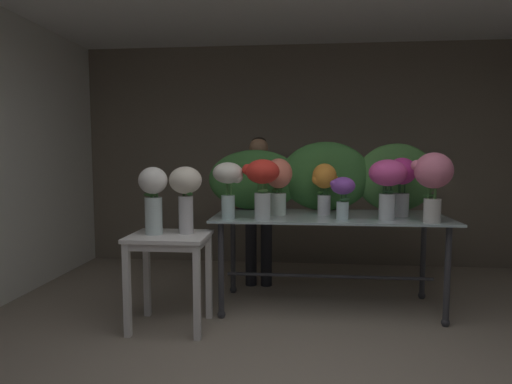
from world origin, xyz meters
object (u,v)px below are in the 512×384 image
at_px(florist, 259,196).
at_px(vase_violet_peonies, 343,192).
at_px(vase_sunset_lilies, 324,183).
at_px(vase_ivory_ranunculus, 228,181).
at_px(vase_magenta_freesia, 401,179).
at_px(side_table_white, 170,249).
at_px(vase_rosy_carnations, 433,177).
at_px(vase_white_roses_tall, 153,196).
at_px(display_table_glass, 329,229).
at_px(vase_fuchsia_anemones, 388,180).
at_px(vase_scarlet_snapdragons, 262,181).
at_px(vase_cream_lisianthus_tall, 185,191).
at_px(vase_coral_roses, 278,181).

xyz_separation_m(florist, vase_violet_peonies, (0.79, -0.83, 0.12)).
height_order(florist, vase_sunset_lilies, florist).
xyz_separation_m(vase_ivory_ranunculus, vase_magenta_freesia, (1.49, 0.28, 0.00)).
distance_m(florist, vase_violet_peonies, 1.15).
bearing_deg(side_table_white, vase_ivory_ranunculus, 32.53).
distance_m(vase_ivory_ranunculus, vase_magenta_freesia, 1.52).
relative_size(vase_rosy_carnations, vase_white_roses_tall, 1.04).
distance_m(display_table_glass, vase_fuchsia_anemones, 0.69).
xyz_separation_m(vase_ivory_ranunculus, vase_white_roses_tall, (-0.56, -0.28, -0.11)).
xyz_separation_m(vase_sunset_lilies, vase_scarlet_snapdragons, (-0.53, -0.36, 0.04)).
relative_size(display_table_glass, vase_cream_lisianthus_tall, 3.80).
bearing_deg(vase_magenta_freesia, vase_white_roses_tall, -164.77).
xyz_separation_m(vase_scarlet_snapdragons, vase_rosy_carnations, (1.37, -0.01, 0.04)).
height_order(vase_ivory_ranunculus, vase_scarlet_snapdragons, vase_scarlet_snapdragons).
xyz_separation_m(vase_violet_peonies, vase_cream_lisianthus_tall, (-1.28, -0.28, 0.03)).
distance_m(vase_ivory_ranunculus, vase_sunset_lilies, 0.89).
height_order(vase_scarlet_snapdragons, vase_rosy_carnations, vase_rosy_carnations).
distance_m(vase_magenta_freesia, vase_sunset_lilies, 0.67).
height_order(vase_violet_peonies, vase_scarlet_snapdragons, vase_scarlet_snapdragons).
distance_m(display_table_glass, side_table_white, 1.43).
distance_m(side_table_white, vase_coral_roses, 1.14).
height_order(vase_ivory_ranunculus, vase_fuchsia_anemones, vase_fuchsia_anemones).
distance_m(vase_fuchsia_anemones, vase_violet_peonies, 0.38).
bearing_deg(vase_magenta_freesia, vase_ivory_ranunculus, -169.34).
xyz_separation_m(vase_magenta_freesia, vase_white_roses_tall, (-2.05, -0.56, -0.11)).
height_order(display_table_glass, vase_coral_roses, vase_coral_roses).
bearing_deg(vase_coral_roses, side_table_white, -147.03).
height_order(vase_ivory_ranunculus, vase_rosy_carnations, vase_rosy_carnations).
bearing_deg(vase_fuchsia_anemones, vase_ivory_ranunculus, -177.34).
xyz_separation_m(vase_white_roses_tall, vase_cream_lisianthus_tall, (0.25, 0.05, 0.04)).
xyz_separation_m(side_table_white, vase_scarlet_snapdragons, (0.73, 0.25, 0.54)).
bearing_deg(vase_sunset_lilies, vase_violet_peonies, -62.37).
relative_size(display_table_glass, vase_white_roses_tall, 3.82).
bearing_deg(vase_cream_lisianthus_tall, vase_coral_roses, 34.56).
xyz_separation_m(vase_coral_roses, vase_fuchsia_anemones, (0.92, -0.21, 0.03)).
relative_size(vase_fuchsia_anemones, vase_rosy_carnations, 0.90).
xyz_separation_m(vase_ivory_ranunculus, vase_fuchsia_anemones, (1.33, 0.06, 0.01)).
bearing_deg(vase_rosy_carnations, vase_fuchsia_anemones, 162.18).
relative_size(vase_sunset_lilies, vase_fuchsia_anemones, 0.92).
relative_size(florist, vase_ivory_ranunculus, 3.28).
relative_size(side_table_white, vase_white_roses_tall, 1.42).
height_order(vase_coral_roses, vase_ivory_ranunculus, vase_coral_roses).
height_order(vase_magenta_freesia, vase_fuchsia_anemones, vase_magenta_freesia).
height_order(vase_sunset_lilies, vase_rosy_carnations, vase_rosy_carnations).
height_order(vase_fuchsia_anemones, vase_violet_peonies, vase_fuchsia_anemones).
bearing_deg(vase_fuchsia_anemones, vase_cream_lisianthus_tall, -170.05).
height_order(display_table_glass, florist, florist).
bearing_deg(vase_magenta_freesia, vase_cream_lisianthus_tall, -164.29).
bearing_deg(vase_violet_peonies, vase_ivory_ranunculus, -176.70).
xyz_separation_m(display_table_glass, vase_sunset_lilies, (-0.05, 0.04, 0.42)).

